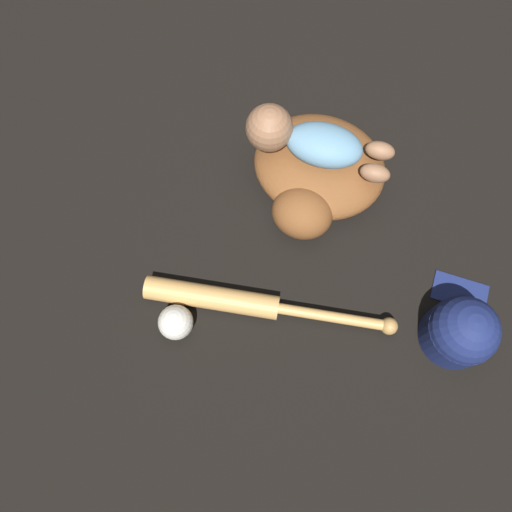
% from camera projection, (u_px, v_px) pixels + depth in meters
% --- Properties ---
extents(ground_plane, '(6.00, 6.00, 0.00)m').
position_uv_depth(ground_plane, '(296.00, 170.00, 1.22)').
color(ground_plane, black).
extents(baseball_glove, '(0.40, 0.39, 0.10)m').
position_uv_depth(baseball_glove, '(316.00, 173.00, 1.16)').
color(baseball_glove, brown).
rests_on(baseball_glove, ground).
extents(baby_figure, '(0.33, 0.19, 0.10)m').
position_uv_depth(baby_figure, '(305.00, 139.00, 1.08)').
color(baby_figure, '#6693B2').
rests_on(baby_figure, baseball_glove).
extents(baseball_bat, '(0.55, 0.16, 0.05)m').
position_uv_depth(baseball_bat, '(237.00, 302.00, 1.08)').
color(baseball_bat, tan).
rests_on(baseball_bat, ground).
extents(baseball, '(0.08, 0.08, 0.08)m').
position_uv_depth(baseball, '(176.00, 322.00, 1.06)').
color(baseball, silver).
rests_on(baseball, ground).
extents(baseball_cap, '(0.18, 0.22, 0.14)m').
position_uv_depth(baseball_cap, '(461.00, 331.00, 1.03)').
color(baseball_cap, navy).
rests_on(baseball_cap, ground).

